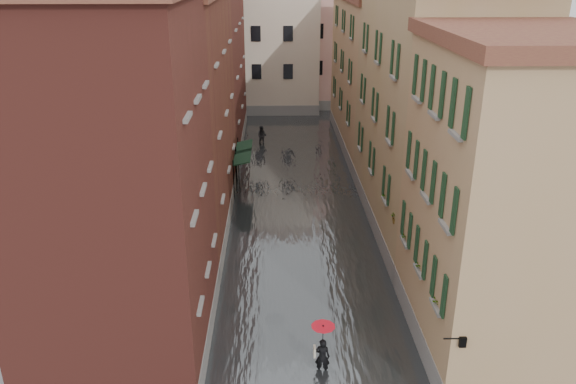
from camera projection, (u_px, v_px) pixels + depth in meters
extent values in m
plane|color=#575759|center=(309.00, 314.00, 24.02)|extent=(120.00, 120.00, 0.00)
cube|color=#3D4144|center=(297.00, 196.00, 36.03)|extent=(10.00, 60.00, 0.20)
cube|color=maroon|center=(115.00, 192.00, 19.55)|extent=(6.00, 8.00, 13.00)
cube|color=#5C301D|center=(169.00, 119.00, 29.84)|extent=(6.00, 14.00, 12.50)
cube|color=maroon|center=(201.00, 61.00, 43.47)|extent=(6.00, 16.00, 14.00)
cube|color=#A37E54|center=(509.00, 208.00, 20.18)|extent=(6.00, 8.00, 11.50)
cube|color=#9E805F|center=(431.00, 113.00, 30.10)|extent=(6.00, 14.00, 13.00)
cube|color=#A37E54|center=(380.00, 76.00, 44.28)|extent=(6.00, 16.00, 11.50)
cube|color=beige|center=(257.00, 44.00, 56.73)|extent=(12.00, 9.00, 13.00)
cube|color=#D1A193|center=(343.00, 46.00, 59.00)|extent=(10.00, 9.00, 12.00)
cube|color=#15311E|center=(242.00, 157.00, 35.68)|extent=(1.09, 2.82, 0.31)
cylinder|color=black|center=(234.00, 182.00, 34.79)|extent=(0.06, 0.06, 2.80)
cylinder|color=black|center=(236.00, 167.00, 37.40)|extent=(0.06, 0.06, 2.80)
cube|color=#15311E|center=(244.00, 147.00, 37.66)|extent=(1.09, 2.65, 0.31)
cylinder|color=black|center=(236.00, 170.00, 36.85)|extent=(0.06, 0.06, 2.80)
cylinder|color=black|center=(238.00, 157.00, 39.31)|extent=(0.06, 0.06, 2.80)
cylinder|color=black|center=(453.00, 339.00, 17.40)|extent=(0.60, 0.05, 0.05)
cube|color=black|center=(462.00, 341.00, 17.44)|extent=(0.22, 0.22, 0.35)
cube|color=beige|center=(462.00, 341.00, 17.44)|extent=(0.14, 0.14, 0.24)
cube|color=brown|center=(440.00, 306.00, 18.99)|extent=(0.22, 0.85, 0.18)
imported|color=#265926|center=(441.00, 295.00, 18.84)|extent=(0.59, 0.51, 0.66)
cube|color=brown|center=(422.00, 270.00, 21.23)|extent=(0.22, 0.85, 0.18)
imported|color=#265926|center=(423.00, 260.00, 21.07)|extent=(0.59, 0.51, 0.66)
cube|color=brown|center=(408.00, 241.00, 23.49)|extent=(0.22, 0.85, 0.18)
imported|color=#265926|center=(408.00, 232.00, 23.33)|extent=(0.59, 0.51, 0.66)
cube|color=brown|center=(397.00, 219.00, 25.53)|extent=(0.22, 0.85, 0.18)
imported|color=#265926|center=(397.00, 210.00, 25.37)|extent=(0.59, 0.51, 0.66)
cube|color=brown|center=(387.00, 199.00, 27.68)|extent=(0.22, 0.85, 0.18)
imported|color=#265926|center=(388.00, 191.00, 27.53)|extent=(0.59, 0.51, 0.66)
imported|color=black|center=(322.00, 357.00, 20.22)|extent=(0.59, 0.43, 1.50)
cube|color=#BAB29A|center=(315.00, 351.00, 20.19)|extent=(0.08, 0.30, 0.38)
cylinder|color=black|center=(323.00, 343.00, 20.00)|extent=(0.02, 0.02, 1.00)
cone|color=red|center=(323.00, 330.00, 19.78)|extent=(0.87, 0.87, 0.28)
imported|color=black|center=(262.00, 136.00, 46.29)|extent=(0.92, 0.80, 1.61)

